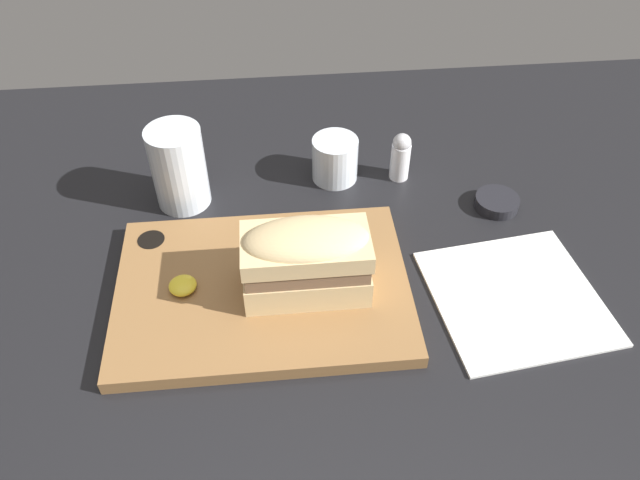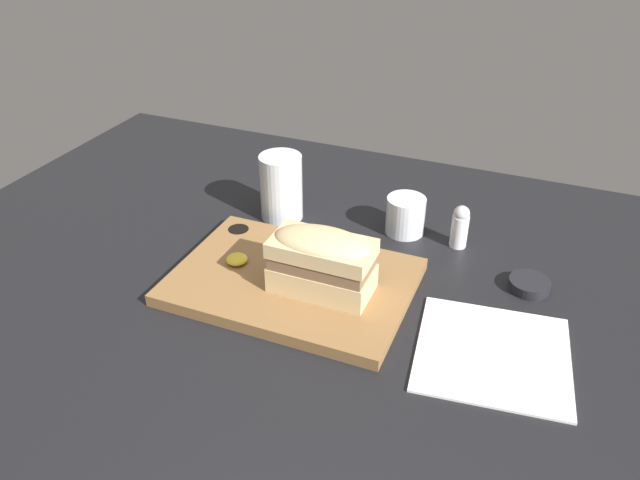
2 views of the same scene
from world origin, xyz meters
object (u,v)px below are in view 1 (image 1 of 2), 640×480
(salt_shaker, at_px, (401,156))
(wine_glass, at_px, (335,161))
(condiment_dish, at_px, (497,202))
(napkin, at_px, (516,297))
(serving_board, at_px, (262,289))
(sandwich, at_px, (306,258))
(water_glass, at_px, (180,172))

(salt_shaker, bearing_deg, wine_glass, 174.82)
(salt_shaker, xyz_separation_m, condiment_dish, (0.13, -0.08, -0.03))
(salt_shaker, bearing_deg, napkin, -68.16)
(serving_board, relative_size, salt_shaker, 4.71)
(wine_glass, bearing_deg, sandwich, -104.57)
(wine_glass, distance_m, salt_shaker, 0.10)
(serving_board, bearing_deg, water_glass, 119.50)
(serving_board, xyz_separation_m, napkin, (0.32, -0.04, -0.01))
(water_glass, distance_m, napkin, 0.49)
(serving_board, relative_size, sandwich, 2.41)
(serving_board, height_order, condiment_dish, serving_board)
(sandwich, xyz_separation_m, salt_shaker, (0.16, 0.23, -0.03))
(sandwich, height_order, napkin, sandwich)
(napkin, bearing_deg, sandwich, 174.35)
(sandwich, distance_m, salt_shaker, 0.28)
(water_glass, bearing_deg, sandwich, -51.21)
(wine_glass, height_order, condiment_dish, wine_glass)
(condiment_dish, bearing_deg, water_glass, 172.76)
(wine_glass, bearing_deg, napkin, -52.83)
(sandwich, bearing_deg, condiment_dish, 26.94)
(water_glass, xyz_separation_m, condiment_dish, (0.45, -0.06, -0.04))
(salt_shaker, height_order, condiment_dish, salt_shaker)
(salt_shaker, bearing_deg, water_glass, -175.62)
(sandwich, bearing_deg, napkin, -5.65)
(napkin, distance_m, condiment_dish, 0.17)
(water_glass, distance_m, condiment_dish, 0.46)
(condiment_dish, bearing_deg, salt_shaker, 147.46)
(wine_glass, bearing_deg, water_glass, -171.52)
(serving_board, height_order, napkin, serving_board)
(sandwich, height_order, wine_glass, sandwich)
(serving_board, distance_m, salt_shaker, 0.31)
(serving_board, relative_size, condiment_dish, 5.76)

